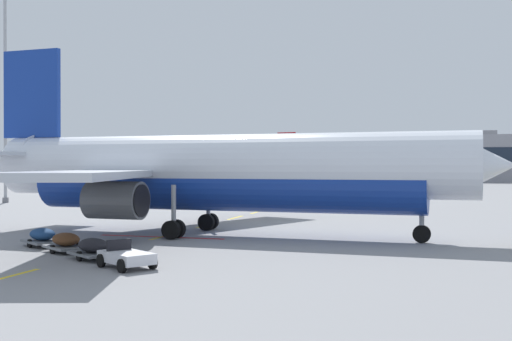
{
  "coord_description": "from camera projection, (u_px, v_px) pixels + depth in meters",
  "views": [
    {
      "loc": [
        33.73,
        -12.3,
        4.26
      ],
      "look_at": [
        21.59,
        30.16,
        3.95
      ],
      "focal_mm": 43.71,
      "sensor_mm": 36.0,
      "label": 1
    }
  ],
  "objects": [
    {
      "name": "airliner_foreground",
      "position": [
        213.0,
        171.0,
        38.39
      ],
      "size": [
        34.77,
        34.6,
        12.2
      ],
      "color": "silver",
      "rests_on": "ground"
    },
    {
      "name": "apron_paint_markings",
      "position": [
        243.0,
        216.0,
        53.24
      ],
      "size": [
        8.0,
        96.78,
        0.01
      ],
      "color": "yellow",
      "rests_on": "ground"
    },
    {
      "name": "apron_light_mast_near",
      "position": [
        5.0,
        62.0,
        72.32
      ],
      "size": [
        1.8,
        1.8,
        26.58
      ],
      "color": "slate",
      "rests_on": "ground"
    },
    {
      "name": "baggage_train",
      "position": [
        79.0,
        245.0,
        29.41
      ],
      "size": [
        10.45,
        7.66,
        1.14
      ],
      "color": "silver",
      "rests_on": "ground"
    },
    {
      "name": "terminal_satellite",
      "position": [
        438.0,
        159.0,
        177.08
      ],
      "size": [
        83.61,
        26.09,
        14.14
      ],
      "color": "gray",
      "rests_on": "ground"
    },
    {
      "name": "airliner_mid_left",
      "position": [
        343.0,
        170.0,
        120.19
      ],
      "size": [
        31.43,
        30.65,
        11.13
      ],
      "color": "silver",
      "rests_on": "ground"
    }
  ]
}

